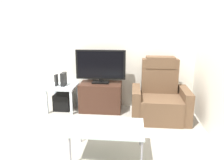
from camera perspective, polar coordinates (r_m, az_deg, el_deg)
ground_plane at (r=3.63m, az=-5.82°, el=-12.64°), size 6.40×6.40×0.00m
wall_back at (r=4.36m, az=-3.33°, el=9.83°), size 6.40×0.06×2.60m
wall_side at (r=3.41m, az=26.57°, el=7.08°), size 0.06×4.48×2.60m
tv_stand at (r=4.27m, az=-2.92°, el=-4.37°), size 0.79×0.48×0.55m
television at (r=4.13m, az=-2.99°, el=3.72°), size 0.94×0.20×0.63m
recliner_armchair at (r=3.98m, az=12.34°, el=-4.59°), size 0.98×0.78×1.08m
side_table at (r=4.37m, az=-12.83°, el=-2.41°), size 0.54×0.54×0.49m
subwoofer_box at (r=4.45m, az=-12.65°, el=-5.51°), size 0.31×0.31×0.31m
book_upright at (r=4.34m, az=-14.30°, el=-0.03°), size 0.04×0.12×0.22m
game_console at (r=4.32m, az=-12.50°, el=0.21°), size 0.07×0.20×0.25m
coffee_table at (r=2.83m, az=-1.06°, el=-12.51°), size 0.90×0.60×0.39m
cell_phone at (r=2.83m, az=-1.80°, el=-11.85°), size 0.14×0.16×0.01m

